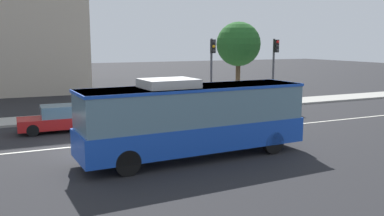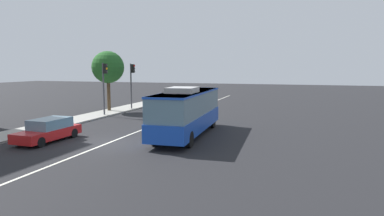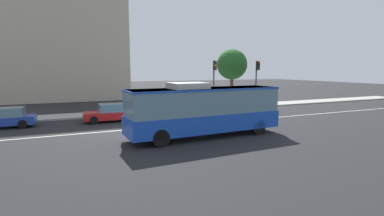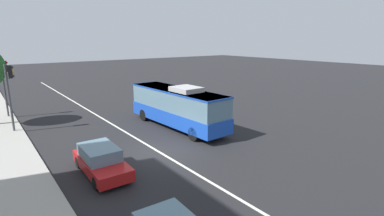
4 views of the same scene
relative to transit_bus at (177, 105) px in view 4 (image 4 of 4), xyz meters
name	(u,v)px [view 4 (image 4 of 4)]	position (x,y,z in m)	size (l,w,h in m)	color
ground_plane	(159,152)	(-3.77, 3.98, -1.81)	(160.00, 160.00, 0.00)	black
sidewalk_kerb	(21,187)	(-3.77, 11.66, -1.74)	(80.00, 2.85, 0.14)	#9E9B93
lane_centre_line	(159,152)	(-3.77, 3.98, -1.80)	(76.00, 0.16, 0.01)	silver
transit_bus	(177,105)	(0.00, 0.00, 0.00)	(10.11, 2.97, 3.46)	#1947B7
sedan_red	(101,160)	(-4.48, 7.97, -1.09)	(4.53, 1.89, 1.46)	#B21919
traffic_light_near_corner	(5,79)	(11.75, 10.55, 1.75)	(0.33, 0.62, 5.20)	#47474C
traffic_light_mid_block	(10,86)	(6.41, 10.69, 1.75)	(0.35, 0.62, 5.20)	#47474C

